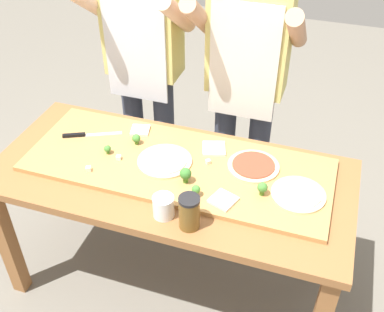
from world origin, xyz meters
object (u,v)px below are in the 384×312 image
cheese_crumble_a (208,162)px  cook_right (247,72)px  broccoli_floret_front_left (186,174)px  flour_cup (164,207)px  pizza_whole_white_garlic (298,194)px  prep_table (171,190)px  broccoli_floret_back_left (136,139)px  pizza_whole_tomato_red (253,166)px  chefs_knife (84,135)px  broccoli_floret_back_mid (262,188)px  pizza_whole_cheese_artichoke (165,161)px  pizza_slice_near_left (214,148)px  cheese_crumble_b (119,158)px  cheese_crumble_c (88,169)px  sauce_jar (189,212)px  pizza_slice_center (140,130)px  broccoli_floret_center_left (196,190)px  broccoli_floret_back_right (107,149)px  cook_left (144,56)px  pizza_slice_near_right (223,200)px

cheese_crumble_a → cook_right: (0.04, 0.53, 0.20)m
broccoli_floret_front_left → flour_cup: same height
pizza_whole_white_garlic → broccoli_floret_front_left: size_ratio=3.15×
broccoli_floret_front_left → prep_table: bearing=147.4°
broccoli_floret_back_left → pizza_whole_tomato_red: bearing=0.4°
chefs_knife → cheese_crumble_a: size_ratio=13.90×
pizza_whole_white_garlic → cheese_crumble_a: bearing=168.8°
broccoli_floret_back_mid → pizza_whole_cheese_artichoke: bearing=170.8°
pizza_slice_near_left → cheese_crumble_b: (-0.40, -0.21, 0.00)m
cheese_crumble_c → sauce_jar: size_ratio=0.15×
chefs_knife → pizza_slice_center: chefs_knife is taller
broccoli_floret_back_left → flour_cup: 0.49m
pizza_whole_tomato_red → broccoli_floret_center_left: (-0.19, -0.26, 0.03)m
broccoli_floret_front_left → flour_cup: 0.20m
pizza_whole_tomato_red → sauce_jar: (-0.17, -0.42, 0.05)m
cheese_crumble_a → cheese_crumble_b: 0.42m
pizza_whole_cheese_artichoke → pizza_whole_white_garlic: 0.62m
broccoli_floret_back_right → cook_left: (-0.06, 0.61, 0.18)m
broccoli_floret_front_left → cheese_crumble_b: 0.35m
broccoli_floret_center_left → pizza_whole_tomato_red: bearing=54.5°
pizza_whole_cheese_artichoke → pizza_slice_near_right: size_ratio=2.56×
pizza_whole_white_garlic → cook_left: size_ratio=0.14×
pizza_slice_near_right → cheese_crumble_b: bearing=167.7°
pizza_whole_white_garlic → cheese_crumble_a: (-0.42, 0.08, 0.00)m
prep_table → broccoli_floret_back_left: (-0.22, 0.13, 0.16)m
flour_cup → broccoli_floret_front_left: bearing=82.5°
cheese_crumble_c → sauce_jar: sauce_jar is taller
broccoli_floret_back_right → cook_right: 0.82m
pizza_whole_white_garlic → flour_cup: (-0.51, -0.27, 0.01)m
broccoli_floret_front_left → broccoli_floret_center_left: size_ratio=1.34×
prep_table → broccoli_floret_back_mid: broccoli_floret_back_mid is taller
pizza_whole_white_garlic → pizza_slice_near_left: pizza_whole_white_garlic is taller
pizza_whole_white_garlic → cook_right: (-0.38, 0.61, 0.20)m
pizza_slice_near_left → broccoli_floret_center_left: size_ratio=1.95×
chefs_knife → cook_right: size_ratio=0.16×
pizza_slice_near_right → cook_left: cook_left is taller
broccoli_floret_back_right → broccoli_floret_back_mid: (0.75, -0.05, 0.01)m
pizza_slice_center → pizza_slice_near_left: bearing=-4.2°
broccoli_floret_back_right → cheese_crumble_b: size_ratio=2.20×
prep_table → cheese_crumble_a: bearing=31.6°
prep_table → cheese_crumble_b: cheese_crumble_b is taller
broccoli_floret_back_mid → sauce_jar: bearing=-134.1°
pizza_slice_near_right → broccoli_floret_front_left: 0.20m
cook_left → cook_right: (0.57, 0.00, 0.00)m
prep_table → broccoli_floret_back_mid: 0.46m
prep_table → broccoli_floret_back_left: size_ratio=31.22×
chefs_knife → sauce_jar: 0.79m
cheese_crumble_b → pizza_slice_near_right: bearing=-12.3°
chefs_knife → pizza_whole_cheese_artichoke: 0.46m
prep_table → broccoli_floret_back_right: size_ratio=36.96×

